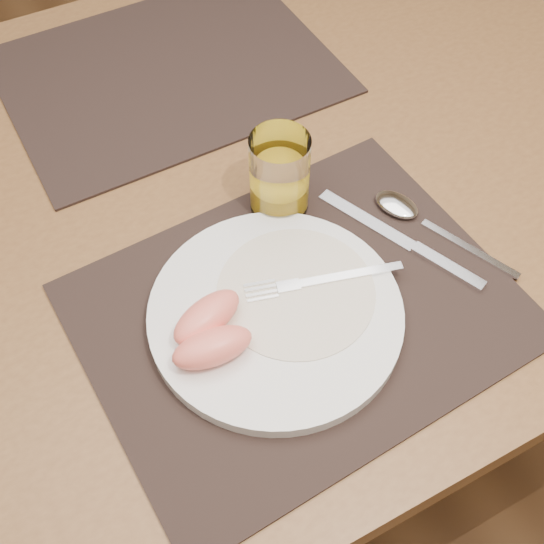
{
  "coord_description": "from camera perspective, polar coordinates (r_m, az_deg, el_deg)",
  "views": [
    {
      "loc": [
        -0.22,
        -0.55,
        1.37
      ],
      "look_at": [
        -0.02,
        -0.17,
        0.77
      ],
      "focal_mm": 45.0,
      "sensor_mm": 36.0,
      "label": 1
    }
  ],
  "objects": [
    {
      "name": "plate",
      "position": [
        0.72,
        0.3,
        -3.5
      ],
      "size": [
        0.27,
        0.27,
        0.02
      ],
      "primitive_type": "cylinder",
      "color": "white",
      "rests_on": "placemat_near"
    },
    {
      "name": "table",
      "position": [
        0.92,
        -3.86,
        4.42
      ],
      "size": [
        1.4,
        0.9,
        0.75
      ],
      "color": "brown",
      "rests_on": "ground"
    },
    {
      "name": "fork",
      "position": [
        0.73,
        3.23,
        -0.86
      ],
      "size": [
        0.17,
        0.06,
        0.0
      ],
      "color": "silver",
      "rests_on": "plate"
    },
    {
      "name": "placemat_far",
      "position": [
        1.02,
        -8.7,
        16.28
      ],
      "size": [
        0.46,
        0.36,
        0.0
      ],
      "primitive_type": "cube",
      "rotation": [
        0.0,
        0.0,
        0.02
      ],
      "color": "black",
      "rests_on": "table"
    },
    {
      "name": "juice_glass",
      "position": [
        0.79,
        0.63,
        7.84
      ],
      "size": [
        0.07,
        0.07,
        0.1
      ],
      "color": "white",
      "rests_on": "placemat_near"
    },
    {
      "name": "plate_dressing",
      "position": [
        0.73,
        2.02,
        -1.61
      ],
      "size": [
        0.17,
        0.17,
        0.0
      ],
      "color": "white",
      "rests_on": "plate"
    },
    {
      "name": "ground",
      "position": [
        1.5,
        -2.43,
        -12.22
      ],
      "size": [
        5.0,
        5.0,
        0.0
      ],
      "primitive_type": "plane",
      "color": "brown",
      "rests_on": "ground"
    },
    {
      "name": "knife",
      "position": [
        0.8,
        11.73,
        2.09
      ],
      "size": [
        0.1,
        0.21,
        0.01
      ],
      "color": "silver",
      "rests_on": "placemat_near"
    },
    {
      "name": "spoon",
      "position": [
        0.83,
        11.25,
        5.04
      ],
      "size": [
        0.09,
        0.18,
        0.01
      ],
      "color": "silver",
      "rests_on": "placemat_near"
    },
    {
      "name": "grapefruit_wedges",
      "position": [
        0.68,
        -5.25,
        -5.01
      ],
      "size": [
        0.1,
        0.09,
        0.03
      ],
      "color": "#FF7F68",
      "rests_on": "plate"
    },
    {
      "name": "placemat_near",
      "position": [
        0.74,
        2.27,
        -3.29
      ],
      "size": [
        0.47,
        0.38,
        0.0
      ],
      "primitive_type": "cube",
      "rotation": [
        0.0,
        0.0,
        0.06
      ],
      "color": "black",
      "rests_on": "table"
    }
  ]
}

